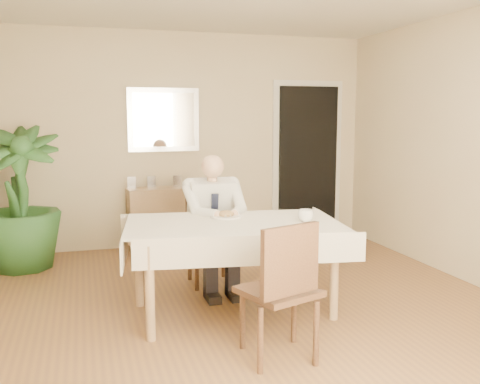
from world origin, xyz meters
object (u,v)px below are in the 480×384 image
object	(u,v)px
chair_near	(283,284)
potted_palm	(19,198)
chair_far	(209,233)
seated_man	(215,217)
coffee_mug	(306,216)
dining_table	(233,233)
sideboard	(167,218)

from	to	relation	value
chair_near	potted_palm	world-z (taller)	potted_palm
chair_far	seated_man	distance (m)	0.36
chair_far	coffee_mug	size ratio (longest dim) A/B	6.81
chair_near	potted_palm	xyz separation A→B (m)	(-1.85, 2.82, 0.22)
dining_table	chair_far	size ratio (longest dim) A/B	2.19
dining_table	sideboard	bearing A→B (deg)	102.75
chair_near	sideboard	world-z (taller)	chair_near
dining_table	sideboard	xyz separation A→B (m)	(-0.18, 2.28, -0.30)
dining_table	sideboard	world-z (taller)	dining_table
dining_table	potted_palm	world-z (taller)	potted_palm
chair_far	coffee_mug	world-z (taller)	coffee_mug
chair_far	chair_near	bearing A→B (deg)	-89.21
seated_man	chair_far	bearing A→B (deg)	90.00
chair_near	seated_man	xyz separation A→B (m)	(-0.06, 1.55, 0.16)
seated_man	sideboard	bearing A→B (deg)	96.24
chair_near	seated_man	world-z (taller)	seated_man
dining_table	coffee_mug	distance (m)	0.60
seated_man	potted_palm	bearing A→B (deg)	144.59
chair_far	potted_palm	size ratio (longest dim) A/B	0.56
seated_man	dining_table	bearing A→B (deg)	-90.00
chair_near	potted_palm	bearing A→B (deg)	103.58
chair_far	chair_near	xyz separation A→B (m)	(0.06, -1.83, 0.06)
chair_far	seated_man	size ratio (longest dim) A/B	0.68
chair_near	sideboard	bearing A→B (deg)	74.69
sideboard	potted_palm	size ratio (longest dim) A/B	0.62
chair_near	potted_palm	size ratio (longest dim) A/B	0.62
chair_far	chair_near	distance (m)	1.83
dining_table	coffee_mug	world-z (taller)	coffee_mug
coffee_mug	dining_table	bearing A→B (deg)	165.65
coffee_mug	potted_palm	bearing A→B (deg)	139.52
coffee_mug	sideboard	xyz separation A→B (m)	(-0.75, 2.42, -0.43)
coffee_mug	potted_palm	distance (m)	3.09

